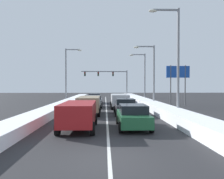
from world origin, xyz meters
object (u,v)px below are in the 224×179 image
at_px(traffic_light_gantry, 111,77).
at_px(street_lamp_left_mid, 68,71).
at_px(sedan_gray_center_lane_third, 94,101).
at_px(street_lamp_right_mid, 151,70).
at_px(street_lamp_right_near, 174,53).
at_px(street_lamp_right_far, 143,73).
at_px(sedan_charcoal_right_lane_second, 125,107).
at_px(suv_tan_center_lane_second, 89,104).
at_px(roadside_sign_right, 178,76).
at_px(sedan_navy_right_lane_fourth, 119,99).
at_px(suv_red_center_lane_nearest, 79,113).
at_px(sedan_green_right_lane_nearest, 133,116).
at_px(sedan_maroon_center_lane_fourth, 95,98).
at_px(suv_silver_right_lane_third, 120,100).

relative_size(traffic_light_gantry, street_lamp_left_mid, 1.24).
distance_m(sedan_gray_center_lane_third, street_lamp_right_mid, 8.04).
bearing_deg(street_lamp_right_near, street_lamp_right_far, 89.31).
xyz_separation_m(sedan_charcoal_right_lane_second, suv_tan_center_lane_second, (-3.38, 0.25, 0.25)).
height_order(sedan_charcoal_right_lane_second, street_lamp_right_mid, street_lamp_right_mid).
relative_size(street_lamp_right_mid, roadside_sign_right, 1.40).
distance_m(sedan_charcoal_right_lane_second, sedan_navy_right_lane_fourth, 12.83).
height_order(suv_red_center_lane_nearest, sedan_gray_center_lane_third, suv_red_center_lane_nearest).
distance_m(sedan_green_right_lane_nearest, street_lamp_left_mid, 23.55).
xyz_separation_m(traffic_light_gantry, street_lamp_right_near, (4.58, -33.52, 0.75)).
distance_m(sedan_maroon_center_lane_fourth, street_lamp_right_near, 18.45).
bearing_deg(street_lamp_left_mid, street_lamp_right_mid, -35.10).
bearing_deg(sedan_navy_right_lane_fourth, suv_tan_center_lane_second, -105.79).
relative_size(sedan_green_right_lane_nearest, street_lamp_right_mid, 0.58).
bearing_deg(roadside_sign_right, street_lamp_right_far, 121.56).
relative_size(suv_silver_right_lane_third, sedan_navy_right_lane_fourth, 1.09).
xyz_separation_m(sedan_charcoal_right_lane_second, sedan_navy_right_lane_fourth, (0.18, 12.83, 0.00)).
bearing_deg(suv_red_center_lane_nearest, sedan_gray_center_lane_third, 88.83).
relative_size(sedan_charcoal_right_lane_second, sedan_navy_right_lane_fourth, 1.00).
bearing_deg(roadside_sign_right, sedan_maroon_center_lane_fourth, 158.65).
relative_size(sedan_navy_right_lane_fourth, sedan_maroon_center_lane_fourth, 1.00).
bearing_deg(suv_red_center_lane_nearest, sedan_green_right_lane_nearest, 6.05).
bearing_deg(roadside_sign_right, sedan_navy_right_lane_fourth, 158.50).
bearing_deg(suv_silver_right_lane_third, sedan_green_right_lane_nearest, -89.84).
height_order(suv_silver_right_lane_third, street_lamp_right_mid, street_lamp_right_mid).
relative_size(suv_silver_right_lane_third, sedan_maroon_center_lane_fourth, 1.09).
bearing_deg(suv_silver_right_lane_third, street_lamp_right_mid, 14.26).
xyz_separation_m(sedan_charcoal_right_lane_second, suv_red_center_lane_nearest, (-3.51, -7.13, 0.25)).
height_order(traffic_light_gantry, street_lamp_right_near, street_lamp_right_near).
distance_m(street_lamp_right_near, street_lamp_right_far, 17.90).
relative_size(traffic_light_gantry, street_lamp_right_near, 1.14).
distance_m(sedan_gray_center_lane_third, sedan_maroon_center_lane_fourth, 6.91).
bearing_deg(sedan_maroon_center_lane_fourth, street_lamp_right_far, 12.49).
distance_m(suv_red_center_lane_nearest, street_lamp_right_mid, 16.33).
height_order(suv_red_center_lane_nearest, street_lamp_left_mid, street_lamp_left_mid).
distance_m(street_lamp_right_near, street_lamp_left_mid, 20.70).
xyz_separation_m(suv_red_center_lane_nearest, traffic_light_gantry, (2.97, 38.71, 3.71)).
bearing_deg(roadside_sign_right, street_lamp_right_near, -109.16).
relative_size(sedan_charcoal_right_lane_second, suv_red_center_lane_nearest, 0.92).
bearing_deg(sedan_gray_center_lane_third, street_lamp_right_near, -51.95).
distance_m(suv_tan_center_lane_second, street_lamp_right_far, 17.85).
relative_size(sedan_gray_center_lane_third, roadside_sign_right, 0.82).
relative_size(sedan_maroon_center_lane_fourth, roadside_sign_right, 0.82).
distance_m(suv_tan_center_lane_second, street_lamp_right_mid, 10.52).
bearing_deg(sedan_green_right_lane_nearest, sedan_charcoal_right_lane_second, 89.25).
relative_size(street_lamp_right_far, roadside_sign_right, 1.44).
distance_m(suv_tan_center_lane_second, traffic_light_gantry, 31.68).
height_order(sedan_charcoal_right_lane_second, suv_red_center_lane_nearest, suv_red_center_lane_nearest).
bearing_deg(street_lamp_left_mid, suv_silver_right_lane_third, -50.25).
xyz_separation_m(sedan_charcoal_right_lane_second, street_lamp_right_far, (4.26, 15.95, 3.99)).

